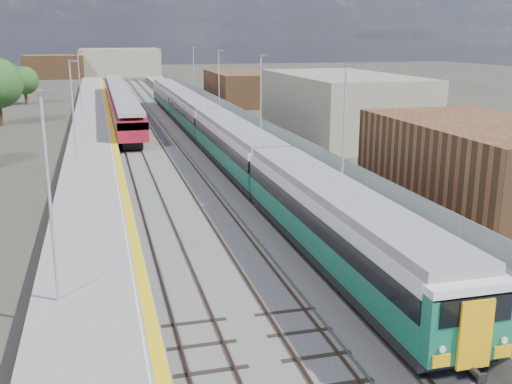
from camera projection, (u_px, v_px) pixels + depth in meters
name	position (u px, v px, depth m)	size (l,w,h in m)	color
ground	(181.00, 135.00, 63.54)	(320.00, 320.00, 0.00)	#47443A
ballast_bed	(157.00, 132.00, 65.32)	(10.50, 155.00, 0.06)	#565451
tracks	(161.00, 129.00, 67.01)	(8.96, 160.00, 0.17)	#4C3323
platform_right	(225.00, 125.00, 67.05)	(4.70, 155.00, 8.52)	slate
platform_left	(93.00, 130.00, 63.50)	(4.30, 155.00, 8.52)	slate
buildings	(49.00, 33.00, 139.20)	(72.00, 185.50, 40.00)	brown
green_train	(211.00, 126.00, 54.45)	(2.89, 80.31, 3.18)	black
red_train	(120.00, 99.00, 79.00)	(2.79, 56.51, 3.52)	black
tree_c	(24.00, 81.00, 90.54)	(4.26, 4.26, 5.77)	#382619
tree_d	(329.00, 88.00, 74.50)	(4.54, 4.54, 6.15)	#382619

